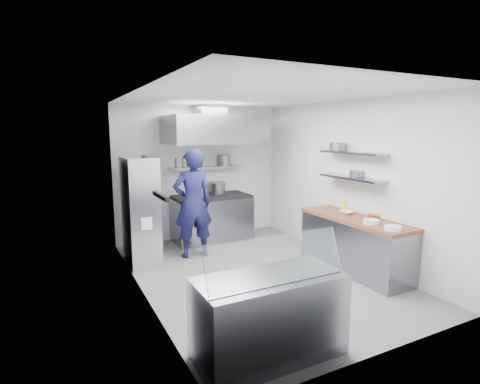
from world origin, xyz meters
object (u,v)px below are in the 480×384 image
gas_range (212,219)px  display_case (269,317)px  chef (193,204)px  wire_rack (140,211)px

gas_range → display_case: size_ratio=1.07×
chef → wire_rack: chef is taller
gas_range → wire_rack: wire_rack is taller
wire_rack → display_case: size_ratio=1.23×
gas_range → chef: size_ratio=0.81×
chef → wire_rack: 0.93m
gas_range → display_case: (-1.10, -4.10, -0.03)m
wire_rack → gas_range: bearing=24.2°
gas_range → display_case: bearing=-105.0°
gas_range → wire_rack: (-1.63, -0.73, 0.48)m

